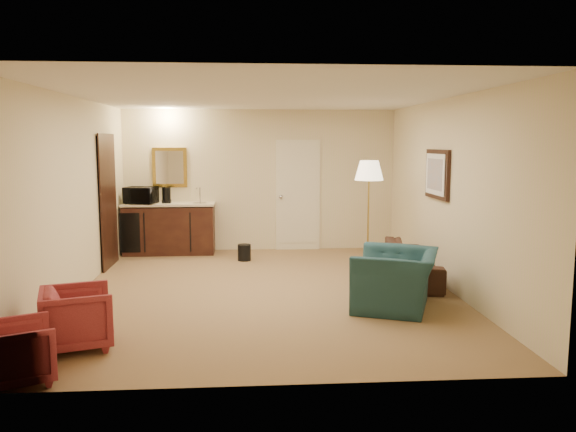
{
  "coord_description": "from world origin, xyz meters",
  "views": [
    {
      "loc": [
        -0.22,
        -7.42,
        1.99
      ],
      "look_at": [
        0.34,
        0.5,
        0.96
      ],
      "focal_mm": 35.0,
      "sensor_mm": 36.0,
      "label": 1
    }
  ],
  "objects_px": {
    "microwave": "(141,194)",
    "waste_bin": "(244,252)",
    "coffee_table": "(399,275)",
    "sofa": "(412,256)",
    "floor_lamp": "(368,214)",
    "rose_chair_near": "(77,315)",
    "rose_chair_far": "(17,350)",
    "wetbar_cabinet": "(170,228)",
    "coffee_maker": "(166,195)",
    "teal_armchair": "(396,270)"
  },
  "relations": [
    {
      "from": "rose_chair_near",
      "to": "teal_armchair",
      "type": "bearing_deg",
      "value": -89.93
    },
    {
      "from": "floor_lamp",
      "to": "coffee_maker",
      "type": "relative_size",
      "value": 5.99
    },
    {
      "from": "microwave",
      "to": "floor_lamp",
      "type": "bearing_deg",
      "value": -1.53
    },
    {
      "from": "wetbar_cabinet",
      "to": "waste_bin",
      "type": "distance_m",
      "value": 1.56
    },
    {
      "from": "sofa",
      "to": "microwave",
      "type": "height_order",
      "value": "microwave"
    },
    {
      "from": "rose_chair_far",
      "to": "coffee_table",
      "type": "height_order",
      "value": "rose_chair_far"
    },
    {
      "from": "waste_bin",
      "to": "coffee_maker",
      "type": "relative_size",
      "value": 0.97
    },
    {
      "from": "coffee_table",
      "to": "microwave",
      "type": "bearing_deg",
      "value": 144.6
    },
    {
      "from": "floor_lamp",
      "to": "rose_chair_near",
      "type": "bearing_deg",
      "value": -136.64
    },
    {
      "from": "sofa",
      "to": "waste_bin",
      "type": "bearing_deg",
      "value": 68.71
    },
    {
      "from": "microwave",
      "to": "coffee_table",
      "type": "bearing_deg",
      "value": -18.87
    },
    {
      "from": "rose_chair_near",
      "to": "sofa",
      "type": "bearing_deg",
      "value": -76.44
    },
    {
      "from": "teal_armchair",
      "to": "wetbar_cabinet",
      "type": "bearing_deg",
      "value": -117.09
    },
    {
      "from": "teal_armchair",
      "to": "floor_lamp",
      "type": "distance_m",
      "value": 2.34
    },
    {
      "from": "rose_chair_far",
      "to": "floor_lamp",
      "type": "bearing_deg",
      "value": -67.24
    },
    {
      "from": "microwave",
      "to": "waste_bin",
      "type": "bearing_deg",
      "value": -2.99
    },
    {
      "from": "rose_chair_near",
      "to": "waste_bin",
      "type": "bearing_deg",
      "value": -39.41
    },
    {
      "from": "microwave",
      "to": "rose_chair_near",
      "type": "bearing_deg",
      "value": -70.63
    },
    {
      "from": "rose_chair_near",
      "to": "floor_lamp",
      "type": "distance_m",
      "value": 4.98
    },
    {
      "from": "floor_lamp",
      "to": "microwave",
      "type": "height_order",
      "value": "floor_lamp"
    },
    {
      "from": "waste_bin",
      "to": "coffee_table",
      "type": "bearing_deg",
      "value": -45.6
    },
    {
      "from": "rose_chair_far",
      "to": "coffee_maker",
      "type": "distance_m",
      "value": 5.62
    },
    {
      "from": "rose_chair_far",
      "to": "wetbar_cabinet",
      "type": "bearing_deg",
      "value": -29.91
    },
    {
      "from": "coffee_table",
      "to": "coffee_maker",
      "type": "relative_size",
      "value": 2.71
    },
    {
      "from": "sofa",
      "to": "coffee_maker",
      "type": "xyz_separation_m",
      "value": [
        -3.84,
        2.3,
        0.71
      ]
    },
    {
      "from": "rose_chair_near",
      "to": "floor_lamp",
      "type": "relative_size",
      "value": 0.39
    },
    {
      "from": "wetbar_cabinet",
      "to": "coffee_maker",
      "type": "xyz_separation_m",
      "value": [
        -0.04,
        0.03,
        0.6
      ]
    },
    {
      "from": "waste_bin",
      "to": "microwave",
      "type": "xyz_separation_m",
      "value": [
        -1.83,
        0.65,
        0.96
      ]
    },
    {
      "from": "rose_chair_near",
      "to": "floor_lamp",
      "type": "xyz_separation_m",
      "value": [
        3.6,
        3.4,
        0.53
      ]
    },
    {
      "from": "waste_bin",
      "to": "rose_chair_far",
      "type": "bearing_deg",
      "value": -111.08
    },
    {
      "from": "rose_chair_far",
      "to": "microwave",
      "type": "height_order",
      "value": "microwave"
    },
    {
      "from": "teal_armchair",
      "to": "rose_chair_far",
      "type": "bearing_deg",
      "value": -41.39
    },
    {
      "from": "teal_armchair",
      "to": "coffee_maker",
      "type": "height_order",
      "value": "coffee_maker"
    },
    {
      "from": "wetbar_cabinet",
      "to": "floor_lamp",
      "type": "xyz_separation_m",
      "value": [
        3.35,
        -1.32,
        0.4
      ]
    },
    {
      "from": "sofa",
      "to": "floor_lamp",
      "type": "relative_size",
      "value": 1.06
    },
    {
      "from": "rose_chair_near",
      "to": "wetbar_cabinet",
      "type": "bearing_deg",
      "value": -20.64
    },
    {
      "from": "wetbar_cabinet",
      "to": "waste_bin",
      "type": "relative_size",
      "value": 5.89
    },
    {
      "from": "coffee_table",
      "to": "waste_bin",
      "type": "height_order",
      "value": "coffee_table"
    },
    {
      "from": "wetbar_cabinet",
      "to": "coffee_table",
      "type": "distance_m",
      "value": 4.49
    },
    {
      "from": "sofa",
      "to": "waste_bin",
      "type": "height_order",
      "value": "sofa"
    },
    {
      "from": "wetbar_cabinet",
      "to": "rose_chair_near",
      "type": "bearing_deg",
      "value": -93.03
    },
    {
      "from": "sofa",
      "to": "rose_chair_near",
      "type": "distance_m",
      "value": 4.73
    },
    {
      "from": "wetbar_cabinet",
      "to": "teal_armchair",
      "type": "distance_m",
      "value": 4.83
    },
    {
      "from": "wetbar_cabinet",
      "to": "coffee_table",
      "type": "relative_size",
      "value": 2.1
    },
    {
      "from": "sofa",
      "to": "teal_armchair",
      "type": "relative_size",
      "value": 1.69
    },
    {
      "from": "floor_lamp",
      "to": "coffee_maker",
      "type": "xyz_separation_m",
      "value": [
        -3.39,
        1.35,
        0.2
      ]
    },
    {
      "from": "sofa",
      "to": "coffee_table",
      "type": "xyz_separation_m",
      "value": [
        -0.35,
        -0.59,
        -0.13
      ]
    },
    {
      "from": "coffee_table",
      "to": "waste_bin",
      "type": "xyz_separation_m",
      "value": [
        -2.1,
        2.14,
        -0.09
      ]
    },
    {
      "from": "rose_chair_near",
      "to": "floor_lamp",
      "type": "bearing_deg",
      "value": -64.25
    },
    {
      "from": "floor_lamp",
      "to": "rose_chair_far",
      "type": "bearing_deg",
      "value": -132.51
    }
  ]
}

